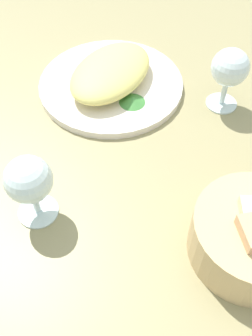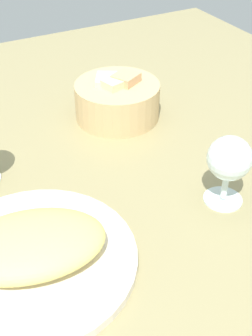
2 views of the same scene
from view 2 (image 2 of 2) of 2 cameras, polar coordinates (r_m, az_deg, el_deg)
ground_plane at (r=72.75cm, az=-4.69°, el=-4.16°), size 140.00×140.00×2.00cm
plate at (r=62.62cm, az=-11.59°, el=-11.35°), size 27.88×27.88×1.40cm
omelette at (r=60.43cm, az=-11.94°, el=-9.44°), size 22.17×17.07×4.65cm
lettuce_garnish at (r=66.30cm, az=-9.68°, el=-6.15°), size 4.88×4.88×1.12cm
bread_basket at (r=90.30cm, az=-1.14°, el=8.69°), size 16.72×16.72×8.98cm
wine_glass_near at (r=68.18cm, az=12.91°, el=0.82°), size 6.81×6.81×11.51cm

